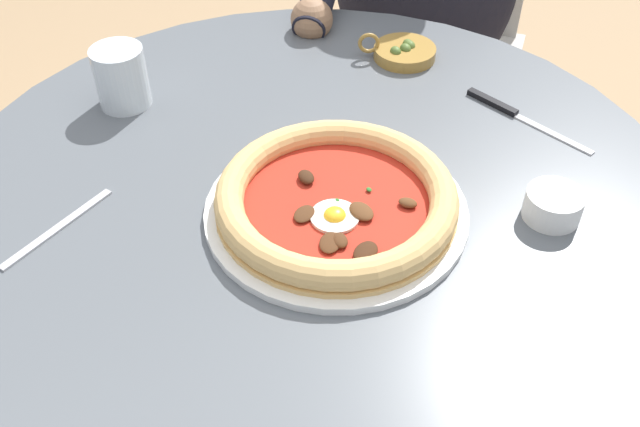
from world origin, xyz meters
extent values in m
cylinder|color=#565B60|center=(0.00, 0.00, 0.70)|extent=(0.94, 0.94, 0.03)
cylinder|color=#4E5257|center=(0.00, 0.00, 0.35)|extent=(0.12, 0.12, 0.66)
cylinder|color=white|center=(0.06, 0.00, 0.72)|extent=(0.31, 0.31, 0.01)
cylinder|color=#E0B26B|center=(0.06, 0.00, 0.73)|extent=(0.29, 0.29, 0.01)
torus|color=#E0B26B|center=(0.06, 0.00, 0.74)|extent=(0.29, 0.29, 0.03)
cylinder|color=red|center=(0.06, 0.00, 0.73)|extent=(0.27, 0.27, 0.00)
cylinder|color=white|center=(0.09, -0.02, 0.74)|extent=(0.06, 0.06, 0.00)
ellipsoid|color=yellow|center=(0.09, -0.02, 0.74)|extent=(0.03, 0.03, 0.02)
ellipsoid|color=#3D2314|center=(0.01, -0.01, 0.74)|extent=(0.03, 0.02, 0.01)
ellipsoid|color=brown|center=(0.10, 0.01, 0.74)|extent=(0.04, 0.03, 0.01)
ellipsoid|color=#4C2D19|center=(0.13, -0.03, 0.74)|extent=(0.03, 0.02, 0.01)
ellipsoid|color=#4C2D19|center=(0.12, -0.04, 0.74)|extent=(0.04, 0.04, 0.01)
ellipsoid|color=#3D2314|center=(0.15, -0.01, 0.74)|extent=(0.04, 0.04, 0.01)
ellipsoid|color=#4C2D19|center=(0.07, -0.04, 0.74)|extent=(0.04, 0.04, 0.01)
ellipsoid|color=brown|center=(0.11, 0.07, 0.74)|extent=(0.03, 0.03, 0.01)
ellipsoid|color=#2D6B28|center=(0.07, 0.04, 0.74)|extent=(0.01, 0.01, 0.00)
ellipsoid|color=#2D6B28|center=(0.07, 0.00, 0.74)|extent=(0.01, 0.01, 0.00)
ellipsoid|color=#2D6B28|center=(-0.05, 0.03, 0.74)|extent=(0.01, 0.01, 0.00)
cylinder|color=silver|center=(-0.28, -0.15, 0.76)|extent=(0.07, 0.07, 0.09)
cylinder|color=silver|center=(-0.28, -0.15, 0.72)|extent=(0.06, 0.06, 0.01)
cube|color=silver|center=(0.06, 0.34, 0.72)|extent=(0.12, 0.04, 0.00)
cube|color=black|center=(-0.03, 0.31, 0.72)|extent=(0.08, 0.03, 0.01)
cylinder|color=white|center=(0.19, 0.22, 0.73)|extent=(0.07, 0.07, 0.04)
cylinder|color=olive|center=(0.19, 0.22, 0.74)|extent=(0.06, 0.06, 0.01)
cylinder|color=olive|center=(-0.20, 0.27, 0.73)|extent=(0.10, 0.10, 0.02)
torus|color=olive|center=(-0.23, 0.22, 0.74)|extent=(0.02, 0.03, 0.03)
ellipsoid|color=#516B2D|center=(-0.20, 0.27, 0.73)|extent=(0.02, 0.02, 0.02)
ellipsoid|color=#516B2D|center=(-0.20, 0.25, 0.73)|extent=(0.02, 0.02, 0.02)
ellipsoid|color=#516B2D|center=(-0.20, 0.28, 0.73)|extent=(0.02, 0.02, 0.02)
ellipsoid|color=#516B2D|center=(-0.21, 0.28, 0.73)|extent=(0.02, 0.02, 0.02)
cube|color=#BCBCC1|center=(-0.07, -0.30, 0.72)|extent=(0.08, 0.15, 0.00)
cube|color=#282833|center=(-0.47, 0.49, 0.23)|extent=(0.44, 0.44, 0.45)
sphere|color=#936B4C|center=(-0.35, 0.18, 0.74)|extent=(0.07, 0.07, 0.07)
cube|color=beige|center=(-0.51, 0.53, 0.46)|extent=(0.58, 0.58, 0.02)
cylinder|color=#B7B2A8|center=(-0.51, 0.27, 0.23)|extent=(0.02, 0.02, 0.46)
cylinder|color=#B7B2A8|center=(-0.24, 0.52, 0.23)|extent=(0.02, 0.02, 0.46)
cylinder|color=#B7B2A8|center=(-0.77, 0.54, 0.23)|extent=(0.02, 0.02, 0.46)
cylinder|color=#B7B2A8|center=(-0.50, 0.79, 0.23)|extent=(0.02, 0.02, 0.46)
cylinder|color=#4C4742|center=(-0.61, -0.40, 0.22)|extent=(0.02, 0.02, 0.45)
camera|label=1|loc=(0.61, -0.31, 1.29)|focal=40.21mm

